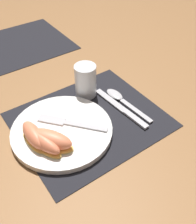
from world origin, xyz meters
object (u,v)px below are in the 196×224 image
knife (122,109)px  spoon (120,98)px  citrus_wedge_0 (35,137)px  citrus_wedge_1 (41,141)px  fork (67,123)px  juice_glass (86,82)px  plate (63,131)px  citrus_wedge_2 (49,140)px

knife → spoon: spoon is taller
citrus_wedge_0 → spoon: bearing=4.1°
citrus_wedge_1 → fork: bearing=18.8°
knife → juice_glass: bearing=110.6°
plate → fork: (0.02, 0.01, 0.01)m
spoon → fork: bearing=-176.9°
plate → citrus_wedge_1: size_ratio=1.97×
spoon → citrus_wedge_0: (-0.29, -0.02, 0.03)m
knife → spoon: size_ratio=1.15×
knife → citrus_wedge_2: bearing=-177.0°
citrus_wedge_1 → citrus_wedge_2: 0.02m
plate → juice_glass: (0.14, 0.11, 0.04)m
fork → citrus_wedge_1: size_ratio=1.17×
citrus_wedge_0 → citrus_wedge_2: 0.04m
citrus_wedge_0 → citrus_wedge_2: size_ratio=0.80×
plate → juice_glass: 0.18m
citrus_wedge_2 → citrus_wedge_0: bearing=129.4°
juice_glass → spoon: (0.07, -0.08, -0.04)m
juice_glass → citrus_wedge_0: size_ratio=0.96×
citrus_wedge_2 → plate: bearing=28.6°
citrus_wedge_2 → fork: bearing=28.6°
fork → citrus_wedge_2: citrus_wedge_2 is taller
citrus_wedge_0 → citrus_wedge_1: (0.01, -0.02, -0.00)m
spoon → citrus_wedge_2: bearing=-169.2°
juice_glass → citrus_wedge_1: bearing=-149.5°
fork → citrus_wedge_0: (-0.10, -0.01, 0.02)m
fork → citrus_wedge_0: 0.10m
juice_glass → spoon: size_ratio=0.54×
citrus_wedge_1 → citrus_wedge_2: size_ratio=1.03×
knife → fork: (-0.17, 0.03, 0.02)m
citrus_wedge_0 → fork: bearing=6.0°
knife → fork: fork is taller
fork → citrus_wedge_0: citrus_wedge_0 is taller
spoon → citrus_wedge_1: citrus_wedge_1 is taller
citrus_wedge_1 → citrus_wedge_2: bearing=-27.6°
citrus_wedge_0 → citrus_wedge_2: (0.02, -0.03, 0.00)m
spoon → citrus_wedge_2: size_ratio=1.41×
juice_glass → knife: 0.14m
knife → citrus_wedge_0: bearing=176.3°
spoon → citrus_wedge_2: 0.27m
knife → plate: bearing=175.2°
plate → citrus_wedge_2: bearing=-151.4°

